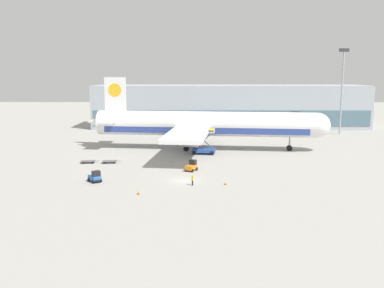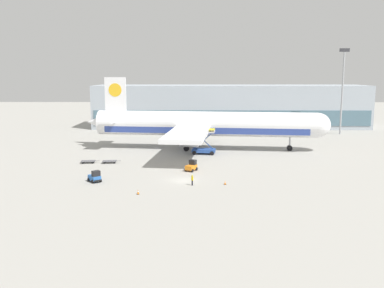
# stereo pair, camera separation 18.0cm
# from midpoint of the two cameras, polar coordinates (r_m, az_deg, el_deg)

# --- Properties ---
(ground_plane) EXTENTS (400.00, 400.00, 0.00)m
(ground_plane) POSITION_cam_midpoint_polar(r_m,az_deg,el_deg) (72.37, -1.08, -4.92)
(ground_plane) COLOR #9E9B93
(terminal_building) EXTENTS (90.00, 18.20, 14.00)m
(terminal_building) POSITION_cam_midpoint_polar(r_m,az_deg,el_deg) (145.32, 5.10, 5.06)
(terminal_building) COLOR #9EA8B2
(terminal_building) RESTS_ON ground_plane
(light_mast) EXTENTS (2.80, 0.50, 25.04)m
(light_mast) POSITION_cam_midpoint_polar(r_m,az_deg,el_deg) (133.53, 19.48, 7.36)
(light_mast) COLOR #9EA0A5
(light_mast) RESTS_ON ground_plane
(airplane_main) EXTENTS (57.99, 48.59, 17.00)m
(airplane_main) POSITION_cam_midpoint_polar(r_m,az_deg,el_deg) (101.65, 1.42, 2.59)
(airplane_main) COLOR white
(airplane_main) RESTS_ON ground_plane
(scissor_lift_loader) EXTENTS (5.50, 3.88, 5.64)m
(scissor_lift_loader) POSITION_cam_midpoint_polar(r_m,az_deg,el_deg) (95.84, 1.63, -0.07)
(scissor_lift_loader) COLOR #284C99
(scissor_lift_loader) RESTS_ON ground_plane
(baggage_tug_foreground) EXTENTS (2.49, 2.81, 2.00)m
(baggage_tug_foreground) POSITION_cam_midpoint_polar(r_m,az_deg,el_deg) (79.45, 0.01, -2.97)
(baggage_tug_foreground) COLOR orange
(baggage_tug_foreground) RESTS_ON ground_plane
(baggage_tug_mid) EXTENTS (2.66, 2.79, 2.00)m
(baggage_tug_mid) POSITION_cam_midpoint_polar(r_m,az_deg,el_deg) (73.13, -12.75, -4.29)
(baggage_tug_mid) COLOR #2D66B7
(baggage_tug_mid) RESTS_ON ground_plane
(baggage_dolly_lead) EXTENTS (3.77, 1.84, 0.48)m
(baggage_dolly_lead) POSITION_cam_midpoint_polar(r_m,az_deg,el_deg) (88.77, -13.61, -2.24)
(baggage_dolly_lead) COLOR #56565B
(baggage_dolly_lead) RESTS_ON ground_plane
(baggage_dolly_second) EXTENTS (3.77, 1.84, 0.48)m
(baggage_dolly_second) POSITION_cam_midpoint_polar(r_m,az_deg,el_deg) (87.85, -10.88, -2.26)
(baggage_dolly_second) COLOR #56565B
(baggage_dolly_second) RESTS_ON ground_plane
(ground_crew_near) EXTENTS (0.35, 0.52, 1.77)m
(ground_crew_near) POSITION_cam_midpoint_polar(r_m,az_deg,el_deg) (69.16, 0.11, -4.70)
(ground_crew_near) COLOR black
(ground_crew_near) RESTS_ON ground_plane
(traffic_cone_near) EXTENTS (0.40, 0.40, 0.74)m
(traffic_cone_near) POSITION_cam_midpoint_polar(r_m,az_deg,el_deg) (64.83, -7.13, -6.36)
(traffic_cone_near) COLOR black
(traffic_cone_near) RESTS_ON ground_plane
(traffic_cone_far) EXTENTS (0.40, 0.40, 0.69)m
(traffic_cone_far) POSITION_cam_midpoint_polar(r_m,az_deg,el_deg) (70.05, 4.51, -5.14)
(traffic_cone_far) COLOR black
(traffic_cone_far) RESTS_ON ground_plane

